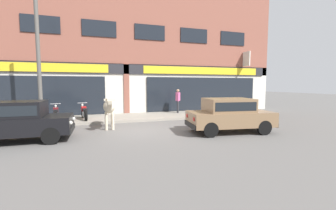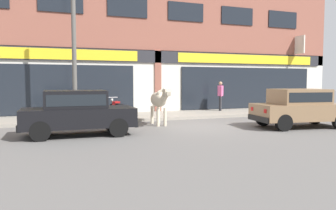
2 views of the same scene
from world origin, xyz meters
The scene contains 10 objects.
ground_plane centered at (0.00, 0.00, 0.00)m, with size 90.00×90.00×0.00m, color #605E5B.
sidewalk centered at (0.00, 3.76, 0.06)m, with size 19.00×3.13×0.13m, color gray.
shop_building centered at (0.00, 5.59, 4.40)m, with size 23.00×1.40×9.23m.
cow centered at (-1.46, 0.90, 1.01)m, with size 0.58×2.15×1.61m.
car_0 centered at (3.32, -1.61, 0.81)m, with size 3.76×2.07×1.46m.
car_1 centered at (-4.73, -0.55, 0.81)m, with size 3.65×1.69×1.46m.
motorcycle_0 centered at (-4.02, 3.23, 0.52)m, with size 0.52×1.81×0.88m.
motorcycle_1 centered at (-2.63, 3.39, 0.52)m, with size 0.55×1.80×0.88m.
pedestrian centered at (3.30, 4.36, 1.11)m, with size 0.32×0.48×1.60m.
utility_pole centered at (-4.55, 2.50, 3.25)m, with size 0.18×0.18×6.25m, color #595651.
Camera 2 is at (-5.70, -11.39, 1.76)m, focal length 35.00 mm.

